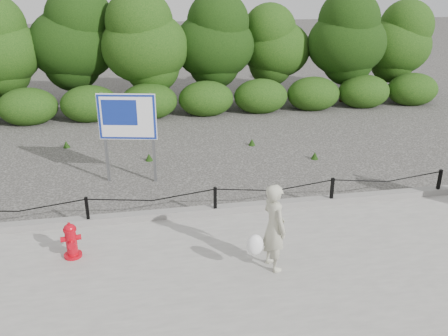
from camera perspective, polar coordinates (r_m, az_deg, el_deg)
ground at (r=9.76m, az=-1.06°, el=-5.97°), size 90.00×90.00×0.00m
sidewalk at (r=8.06m, az=1.38°, el=-12.32°), size 14.00×4.00×0.08m
curb at (r=9.73m, az=-1.11°, el=-5.06°), size 14.00×0.22×0.14m
chain_barrier at (r=9.55m, az=-1.08°, el=-3.56°), size 10.06×0.06×0.60m
treeline at (r=17.64m, az=-5.97°, el=14.79°), size 20.01×3.48×4.23m
fire_hydrant at (r=8.60m, az=-17.91°, el=-8.33°), size 0.35×0.37×0.66m
pedestrian at (r=7.74m, az=5.90°, el=-7.22°), size 0.73×0.62×1.50m
advertising_sign at (r=11.11m, az=-11.57°, el=5.58°), size 1.32×0.38×2.15m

